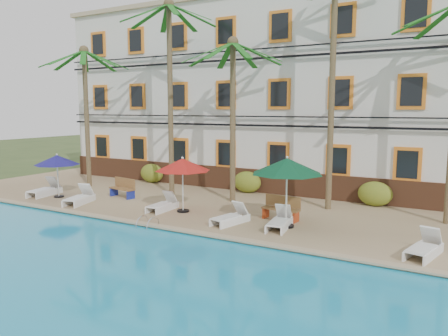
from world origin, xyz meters
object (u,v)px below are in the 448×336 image
Objects in this scene: palm_d at (333,54)px; lounger_c at (163,205)px; umbrella_blue at (57,160)px; lounger_d at (231,217)px; lounger_a at (45,190)px; bench_left at (123,188)px; lounger_e at (280,221)px; pool_ladder at (148,226)px; umbrella_red at (183,165)px; bench_right at (282,208)px; lounger_b at (80,198)px; lounger_f at (424,248)px; palm_a at (86,96)px; palm_c at (233,96)px; umbrella_green at (287,167)px.

lounger_c is (-6.01, -3.77, -6.25)m from palm_d.
umbrella_blue is 1.28× the size of lounger_c.
lounger_d is (9.69, -0.19, -1.56)m from umbrella_blue.
bench_left is (3.70, 1.60, 0.18)m from lounger_a.
umbrella_blue is at bearing -177.49° from lounger_c.
palm_d is 5.27× the size of lounger_a.
lounger_e is (11.54, 0.10, -1.55)m from umbrella_blue.
pool_ladder is (7.19, -2.01, -1.82)m from umbrella_blue.
umbrella_red is 1.52× the size of bench_right.
lounger_b is 1.06× the size of lounger_f.
palm_d is 5.74× the size of lounger_f.
palm_a reaches higher than pool_ladder.
palm_a is 13.26m from palm_d.
umbrella_blue is 11.65m from lounger_e.
lounger_d is (10.64, -0.15, -0.03)m from lounger_a.
bench_left is at bearing 159.12° from lounger_c.
palm_c is 0.72× the size of palm_d.
bench_left is (-4.29, 1.07, -1.51)m from umbrella_red.
pool_ladder is at bearing -16.00° from lounger_b.
lounger_a is 1.29× the size of bench_right.
lounger_e is at bearing 25.84° from pool_ladder.
umbrella_green is 1.44× the size of lounger_f.
lounger_c is 2.52m from pool_ladder.
lounger_b is (2.98, -3.40, -4.68)m from palm_a.
lounger_c is at bearing 2.51° from umbrella_blue.
lounger_e is (1.86, 0.29, 0.01)m from lounger_d.
lounger_d is 0.99× the size of lounger_e.
lounger_c reaches higher than pool_ladder.
umbrella_blue reaches higher than lounger_c.
palm_a is at bearing 131.28° from lounger_b.
lounger_d is (7.67, 0.34, -0.02)m from lounger_b.
lounger_b is at bearing -174.51° from umbrella_green.
umbrella_green is (4.63, -0.09, 0.25)m from umbrella_red.
umbrella_green is (12.63, -2.47, -2.73)m from palm_a.
palm_a reaches higher than umbrella_green.
umbrella_green is at bearing -37.70° from palm_c.
lounger_e is 1.17× the size of bench_right.
palm_a is 13.15m from umbrella_green.
lounger_a is 1.10× the size of lounger_e.
lounger_d is at bearing 36.12° from pool_ladder.
palm_a is 4.21× the size of lounger_f.
lounger_d is 1.13× the size of bench_left.
palm_a reaches higher than lounger_b.
palm_c is at bearing 138.66° from lounger_e.
lounger_b is 7.67m from lounger_d.
lounger_b is 1.09× the size of lounger_d.
umbrella_red is at bearing 174.99° from lounger_e.
lounger_c is at bearing 178.20° from lounger_e.
palm_a is at bearing 108.46° from umbrella_blue.
umbrella_red reaches higher than lounger_e.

